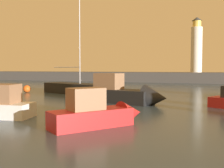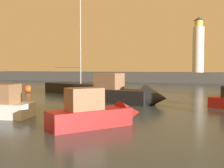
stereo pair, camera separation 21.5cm
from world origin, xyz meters
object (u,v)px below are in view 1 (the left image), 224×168
lighthouse (197,46)px  motorboat_4 (125,94)px  motorboat_6 (101,113)px  sailboat_moored (75,88)px  mooring_buoy (27,89)px

lighthouse → motorboat_4: size_ratio=1.34×
lighthouse → motorboat_4: lighthouse is taller
motorboat_6 → sailboat_moored: bearing=121.6°
motorboat_6 → sailboat_moored: 19.46m
lighthouse → sailboat_moored: lighthouse is taller
mooring_buoy → lighthouse: bearing=59.0°
lighthouse → sailboat_moored: bearing=-111.9°
sailboat_moored → mooring_buoy: size_ratio=13.24×
motorboat_4 → mooring_buoy: (-15.16, 6.00, -0.39)m
motorboat_4 → sailboat_moored: size_ratio=0.71×
motorboat_4 → motorboat_6: 10.13m
sailboat_moored → mooring_buoy: sailboat_moored is taller
motorboat_6 → sailboat_moored: (-10.20, 16.57, -0.04)m
motorboat_6 → sailboat_moored: size_ratio=0.43×
lighthouse → mooring_buoy: bearing=-121.0°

